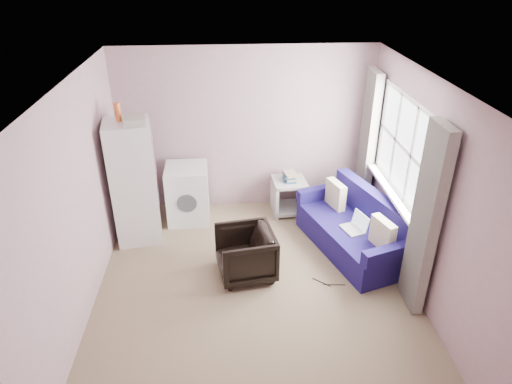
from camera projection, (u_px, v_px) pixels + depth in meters
The scene contains 8 objects.
room at pixel (257, 197), 4.99m from camera, with size 3.84×4.24×2.54m.
armchair at pixel (245, 251), 5.64m from camera, with size 0.68×0.63×0.70m, color black.
fridge at pixel (134, 182), 6.15m from camera, with size 0.69×0.68×1.96m.
washing_machine at pixel (188, 192), 6.79m from camera, with size 0.62×0.63×0.86m.
side_table at pixel (289, 194), 7.03m from camera, with size 0.53×0.53×0.68m.
sofa at pixel (356, 230), 6.17m from camera, with size 1.33×1.95×0.80m.
window_dressing at pixel (392, 176), 5.78m from camera, with size 0.17×2.62×2.18m.
floor_cables at pixel (328, 283), 5.63m from camera, with size 0.38×0.18×0.01m.
Camera 1 is at (-0.30, -4.36, 3.65)m, focal length 32.00 mm.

